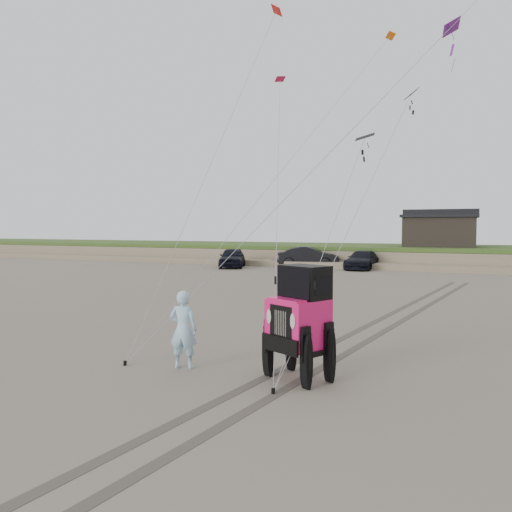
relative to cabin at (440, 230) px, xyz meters
The scene contains 12 objects.
ground 37.20m from the cabin, 93.09° to the right, with size 160.00×160.00×0.00m, color #6B6054.
dune_ridge 3.18m from the cabin, 165.96° to the left, with size 160.00×14.25×1.73m.
cabin is the anchor object (origin of this frame).
truck_a 18.84m from the cabin, 150.74° to the right, with size 2.01×4.99×1.70m, color black.
truck_b 12.22m from the cabin, 150.64° to the right, with size 1.86×5.33×1.75m, color black.
truck_c 8.98m from the cabin, 130.49° to the right, with size 2.13×5.24×1.52m, color black.
jeep 37.14m from the cabin, 91.25° to the right, with size 2.41×5.58×2.08m, color #EC1867, non-canonical shape.
man 37.58m from the cabin, 95.65° to the right, with size 0.70×0.46×1.92m, color #99C6ED.
kite_flock 29.30m from the cabin, 89.00° to the right, with size 8.51×9.47×6.43m.
stake_main 38.20m from the cabin, 97.80° to the right, with size 0.08×0.08×0.12m, color black.
stake_aux 38.36m from the cabin, 91.45° to the right, with size 0.08×0.08×0.12m, color black.
tire_tracks 29.18m from the cabin, 90.00° to the right, with size 5.22×29.74×0.01m.
Camera 1 is at (4.78, -10.68, 3.46)m, focal length 35.00 mm.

